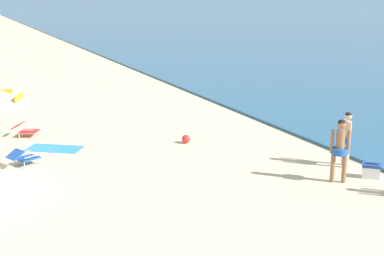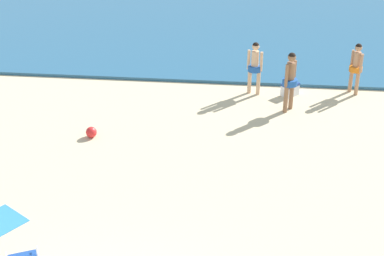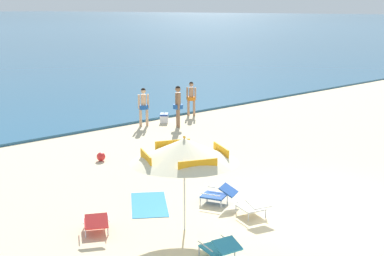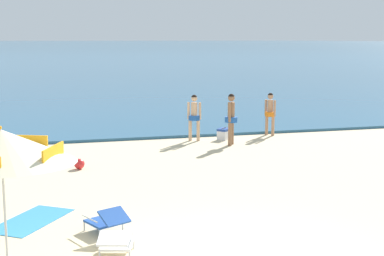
{
  "view_description": "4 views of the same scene",
  "coord_description": "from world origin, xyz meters",
  "px_view_note": "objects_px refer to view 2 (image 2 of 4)",
  "views": [
    {
      "loc": [
        14.14,
        0.19,
        5.11
      ],
      "look_at": [
        -0.61,
        6.98,
        0.9
      ],
      "focal_mm": 50.22,
      "sensor_mm": 36.0,
      "label": 1
    },
    {
      "loc": [
        2.09,
        -5.8,
        7.28
      ],
      "look_at": [
        0.86,
        5.93,
        1.17
      ],
      "focal_mm": 54.39,
      "sensor_mm": 36.0,
      "label": 2
    },
    {
      "loc": [
        -10.81,
        -7.03,
        4.95
      ],
      "look_at": [
        0.72,
        5.85,
        0.97
      ],
      "focal_mm": 48.85,
      "sensor_mm": 36.0,
      "label": 3
    },
    {
      "loc": [
        -2.8,
        -7.83,
        3.6
      ],
      "look_at": [
        0.63,
        4.92,
        1.44
      ],
      "focal_mm": 51.3,
      "sensor_mm": 36.0,
      "label": 4
    }
  ],
  "objects_px": {
    "person_standing_beside": "(356,65)",
    "person_wading_in": "(255,64)",
    "person_standing_near_shore": "(290,78)",
    "beach_ball": "(91,132)",
    "cooler_box": "(290,89)"
  },
  "relations": [
    {
      "from": "person_standing_near_shore",
      "to": "cooler_box",
      "type": "xyz_separation_m",
      "value": [
        0.1,
        1.07,
        -0.82
      ]
    },
    {
      "from": "person_standing_beside",
      "to": "beach_ball",
      "type": "height_order",
      "value": "person_standing_beside"
    },
    {
      "from": "person_standing_near_shore",
      "to": "beach_ball",
      "type": "height_order",
      "value": "person_standing_near_shore"
    },
    {
      "from": "person_standing_beside",
      "to": "person_wading_in",
      "type": "distance_m",
      "value": 3.06
    },
    {
      "from": "cooler_box",
      "to": "beach_ball",
      "type": "distance_m",
      "value": 6.25
    },
    {
      "from": "person_standing_beside",
      "to": "person_standing_near_shore",
      "type": "bearing_deg",
      "value": -144.75
    },
    {
      "from": "person_wading_in",
      "to": "beach_ball",
      "type": "relative_size",
      "value": 5.65
    },
    {
      "from": "person_standing_near_shore",
      "to": "beach_ball",
      "type": "xyz_separation_m",
      "value": [
        -5.22,
        -2.2,
        -0.87
      ]
    },
    {
      "from": "cooler_box",
      "to": "person_wading_in",
      "type": "bearing_deg",
      "value": 179.09
    },
    {
      "from": "person_standing_near_shore",
      "to": "person_standing_beside",
      "type": "distance_m",
      "value": 2.5
    },
    {
      "from": "beach_ball",
      "to": "person_standing_beside",
      "type": "bearing_deg",
      "value": 26.63
    },
    {
      "from": "person_standing_beside",
      "to": "beach_ball",
      "type": "distance_m",
      "value": 8.16
    },
    {
      "from": "person_standing_beside",
      "to": "person_wading_in",
      "type": "bearing_deg",
      "value": -173.44
    },
    {
      "from": "person_standing_near_shore",
      "to": "person_standing_beside",
      "type": "xyz_separation_m",
      "value": [
        2.04,
        1.44,
        -0.09
      ]
    },
    {
      "from": "person_standing_beside",
      "to": "cooler_box",
      "type": "xyz_separation_m",
      "value": [
        -1.94,
        -0.37,
        -0.72
      ]
    }
  ]
}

